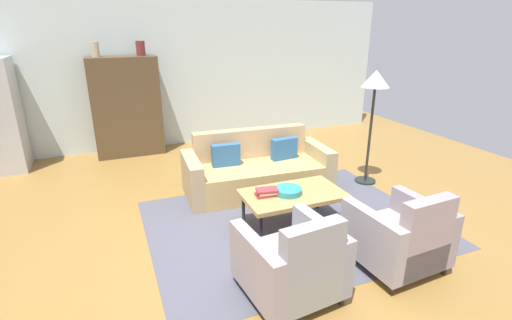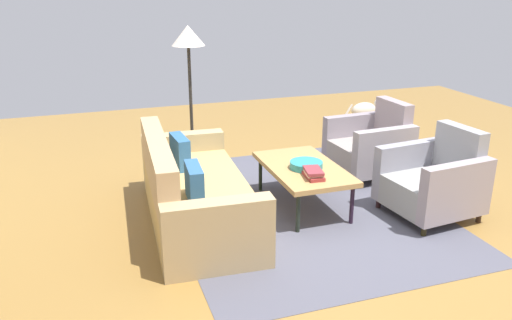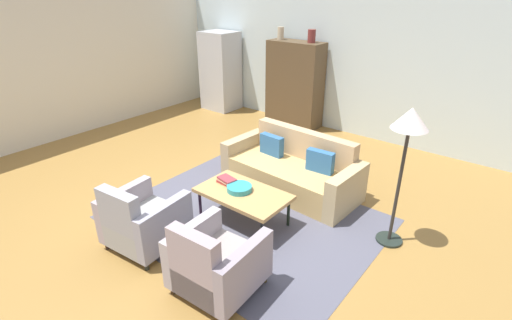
{
  "view_description": "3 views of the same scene",
  "coord_description": "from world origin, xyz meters",
  "px_view_note": "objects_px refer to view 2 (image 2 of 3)",
  "views": [
    {
      "loc": [
        -1.49,
        -3.56,
        2.34
      ],
      "look_at": [
        0.18,
        0.56,
        0.73
      ],
      "focal_mm": 26.42,
      "sensor_mm": 36.0,
      "label": 1
    },
    {
      "loc": [
        -4.11,
        2.13,
        2.27
      ],
      "look_at": [
        0.34,
        0.62,
        0.61
      ],
      "focal_mm": 36.62,
      "sensor_mm": 36.0,
      "label": 2
    },
    {
      "loc": [
        3.26,
        -3.19,
        2.93
      ],
      "look_at": [
        0.29,
        0.54,
        0.68
      ],
      "focal_mm": 26.75,
      "sensor_mm": 36.0,
      "label": 3
    }
  ],
  "objects_px": {
    "dog": "(366,110)",
    "armchair_right": "(373,146)",
    "armchair_left": "(436,182)",
    "fruit_bowl": "(306,165)",
    "floor_lamp": "(189,49)",
    "couch": "(189,195)",
    "coffee_table": "(303,170)",
    "book_stack": "(313,173)"
  },
  "relations": [
    {
      "from": "dog",
      "to": "couch",
      "type": "bearing_deg",
      "value": -150.56
    },
    {
      "from": "armchair_left",
      "to": "fruit_bowl",
      "type": "xyz_separation_m",
      "value": [
        0.53,
        1.17,
        0.13
      ]
    },
    {
      "from": "coffee_table",
      "to": "armchair_right",
      "type": "xyz_separation_m",
      "value": [
        0.6,
        -1.17,
        -0.06
      ]
    },
    {
      "from": "armchair_right",
      "to": "fruit_bowl",
      "type": "distance_m",
      "value": 1.35
    },
    {
      "from": "couch",
      "to": "armchair_left",
      "type": "relative_size",
      "value": 2.44
    },
    {
      "from": "couch",
      "to": "coffee_table",
      "type": "height_order",
      "value": "couch"
    },
    {
      "from": "armchair_right",
      "to": "book_stack",
      "type": "relative_size",
      "value": 3.13
    },
    {
      "from": "armchair_left",
      "to": "fruit_bowl",
      "type": "distance_m",
      "value": 1.29
    },
    {
      "from": "couch",
      "to": "floor_lamp",
      "type": "xyz_separation_m",
      "value": [
        1.69,
        -0.4,
        1.16
      ]
    },
    {
      "from": "floor_lamp",
      "to": "fruit_bowl",
      "type": "bearing_deg",
      "value": -155.85
    },
    {
      "from": "fruit_bowl",
      "to": "couch",
      "type": "bearing_deg",
      "value": 86.66
    },
    {
      "from": "dog",
      "to": "armchair_right",
      "type": "bearing_deg",
      "value": -123.58
    },
    {
      "from": "floor_lamp",
      "to": "dog",
      "type": "xyz_separation_m",
      "value": [
        0.6,
        -2.85,
        -1.13
      ]
    },
    {
      "from": "coffee_table",
      "to": "book_stack",
      "type": "relative_size",
      "value": 4.27
    },
    {
      "from": "coffee_table",
      "to": "armchair_left",
      "type": "bearing_deg",
      "value": -116.98
    },
    {
      "from": "floor_lamp",
      "to": "couch",
      "type": "bearing_deg",
      "value": 166.82
    },
    {
      "from": "couch",
      "to": "coffee_table",
      "type": "xyz_separation_m",
      "value": [
        -0.0,
        -1.19,
        0.12
      ]
    },
    {
      "from": "fruit_bowl",
      "to": "book_stack",
      "type": "xyz_separation_m",
      "value": [
        -0.25,
        0.04,
        0.01
      ]
    },
    {
      "from": "fruit_bowl",
      "to": "floor_lamp",
      "type": "bearing_deg",
      "value": 24.15
    },
    {
      "from": "coffee_table",
      "to": "armchair_left",
      "type": "relative_size",
      "value": 1.36
    },
    {
      "from": "book_stack",
      "to": "floor_lamp",
      "type": "bearing_deg",
      "value": 20.39
    },
    {
      "from": "armchair_right",
      "to": "floor_lamp",
      "type": "relative_size",
      "value": 0.51
    },
    {
      "from": "armchair_right",
      "to": "dog",
      "type": "xyz_separation_m",
      "value": [
        1.69,
        -0.89,
        -0.03
      ]
    },
    {
      "from": "couch",
      "to": "coffee_table",
      "type": "bearing_deg",
      "value": 92.91
    },
    {
      "from": "book_stack",
      "to": "floor_lamp",
      "type": "relative_size",
      "value": 0.16
    },
    {
      "from": "couch",
      "to": "floor_lamp",
      "type": "relative_size",
      "value": 1.25
    },
    {
      "from": "armchair_right",
      "to": "dog",
      "type": "height_order",
      "value": "armchair_right"
    },
    {
      "from": "floor_lamp",
      "to": "armchair_right",
      "type": "bearing_deg",
      "value": -119.2
    },
    {
      "from": "coffee_table",
      "to": "armchair_right",
      "type": "bearing_deg",
      "value": -62.63
    },
    {
      "from": "armchair_right",
      "to": "fruit_bowl",
      "type": "bearing_deg",
      "value": 116.5
    },
    {
      "from": "armchair_right",
      "to": "book_stack",
      "type": "bearing_deg",
      "value": 124.1
    },
    {
      "from": "fruit_bowl",
      "to": "floor_lamp",
      "type": "distance_m",
      "value": 2.16
    },
    {
      "from": "armchair_left",
      "to": "armchair_right",
      "type": "xyz_separation_m",
      "value": [
        1.2,
        -0.0,
        0.0
      ]
    },
    {
      "from": "couch",
      "to": "armchair_left",
      "type": "bearing_deg",
      "value": 78.87
    },
    {
      "from": "armchair_left",
      "to": "dog",
      "type": "height_order",
      "value": "armchair_left"
    },
    {
      "from": "couch",
      "to": "armchair_right",
      "type": "xyz_separation_m",
      "value": [
        0.6,
        -2.35,
        0.06
      ]
    },
    {
      "from": "coffee_table",
      "to": "floor_lamp",
      "type": "bearing_deg",
      "value": 24.96
    },
    {
      "from": "couch",
      "to": "dog",
      "type": "distance_m",
      "value": 3.97
    },
    {
      "from": "couch",
      "to": "fruit_bowl",
      "type": "height_order",
      "value": "couch"
    },
    {
      "from": "coffee_table",
      "to": "book_stack",
      "type": "bearing_deg",
      "value": 172.78
    },
    {
      "from": "armchair_right",
      "to": "couch",
      "type": "bearing_deg",
      "value": 100.97
    },
    {
      "from": "coffee_table",
      "to": "fruit_bowl",
      "type": "xyz_separation_m",
      "value": [
        -0.06,
        -0.0,
        0.07
      ]
    }
  ]
}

